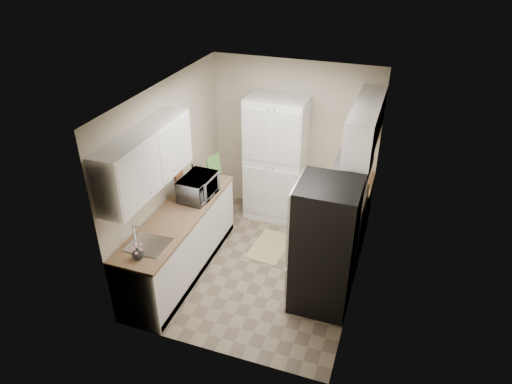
% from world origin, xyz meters
% --- Properties ---
extents(ground, '(3.20, 3.20, 0.00)m').
position_xyz_m(ground, '(0.00, 0.00, 0.00)').
color(ground, '#7A6B56').
rests_on(ground, ground).
extents(room_shell, '(2.64, 3.24, 2.52)m').
position_xyz_m(room_shell, '(-0.02, -0.01, 1.63)').
color(room_shell, beige).
rests_on(room_shell, ground).
extents(pantry_cabinet, '(0.90, 0.55, 2.00)m').
position_xyz_m(pantry_cabinet, '(-0.20, 1.32, 1.00)').
color(pantry_cabinet, white).
rests_on(pantry_cabinet, ground).
extents(base_cabinet_left, '(0.60, 2.30, 0.88)m').
position_xyz_m(base_cabinet_left, '(-0.99, -0.43, 0.44)').
color(base_cabinet_left, white).
rests_on(base_cabinet_left, ground).
extents(countertop_left, '(0.63, 2.33, 0.04)m').
position_xyz_m(countertop_left, '(-0.99, -0.43, 0.90)').
color(countertop_left, '#846647').
rests_on(countertop_left, base_cabinet_left).
extents(base_cabinet_right, '(0.60, 0.80, 0.88)m').
position_xyz_m(base_cabinet_right, '(0.99, 1.19, 0.44)').
color(base_cabinet_right, white).
rests_on(base_cabinet_right, ground).
extents(countertop_right, '(0.63, 0.83, 0.04)m').
position_xyz_m(countertop_right, '(0.99, 1.19, 0.90)').
color(countertop_right, '#846647').
rests_on(countertop_right, base_cabinet_right).
extents(electric_range, '(0.71, 0.78, 1.13)m').
position_xyz_m(electric_range, '(0.97, 0.39, 0.48)').
color(electric_range, '#B7B7BC').
rests_on(electric_range, ground).
extents(refrigerator, '(0.70, 0.72, 1.70)m').
position_xyz_m(refrigerator, '(0.94, -0.41, 0.85)').
color(refrigerator, '#B7B7BC').
rests_on(refrigerator, ground).
extents(microwave, '(0.41, 0.58, 0.31)m').
position_xyz_m(microwave, '(-0.91, 0.04, 1.08)').
color(microwave, '#A5A6AA').
rests_on(microwave, countertop_left).
extents(wine_bottle, '(0.07, 0.07, 0.29)m').
position_xyz_m(wine_bottle, '(-1.13, 0.34, 1.07)').
color(wine_bottle, black).
rests_on(wine_bottle, countertop_left).
extents(flower_vase, '(0.15, 0.15, 0.14)m').
position_xyz_m(flower_vase, '(-0.97, -1.40, 0.99)').
color(flower_vase, silver).
rests_on(flower_vase, countertop_left).
extents(cutting_board, '(0.11, 0.24, 0.31)m').
position_xyz_m(cutting_board, '(-0.97, 0.70, 1.08)').
color(cutting_board, '#4C923D').
rests_on(cutting_board, countertop_left).
extents(toaster_oven, '(0.36, 0.43, 0.22)m').
position_xyz_m(toaster_oven, '(0.99, 1.14, 1.03)').
color(toaster_oven, silver).
rests_on(toaster_oven, countertop_right).
extents(fruit_basket, '(0.27, 0.27, 0.10)m').
position_xyz_m(fruit_basket, '(0.98, 1.17, 1.19)').
color(fruit_basket, gold).
rests_on(fruit_basket, toaster_oven).
extents(kitchen_mat, '(0.56, 0.82, 0.01)m').
position_xyz_m(kitchen_mat, '(0.01, 0.45, 0.01)').
color(kitchen_mat, tan).
rests_on(kitchen_mat, ground).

